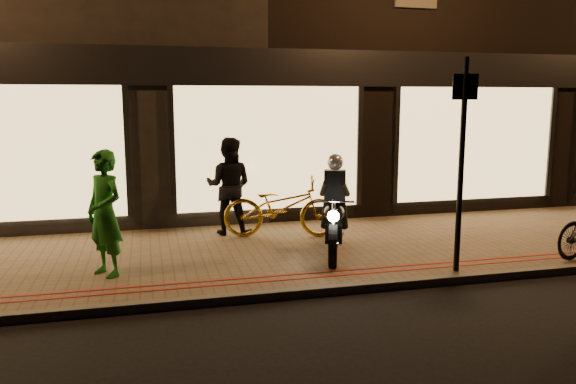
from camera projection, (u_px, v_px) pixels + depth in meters
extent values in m
plane|color=black|center=(334.00, 296.00, 7.37)|extent=(90.00, 90.00, 0.00)
cube|color=brown|center=(295.00, 252.00, 9.27)|extent=(50.00, 4.00, 0.12)
cube|color=#59544C|center=(333.00, 290.00, 7.41)|extent=(50.00, 0.14, 0.12)
cube|color=maroon|center=(324.00, 276.00, 7.78)|extent=(50.00, 0.06, 0.01)
cube|color=maroon|center=(319.00, 272.00, 7.97)|extent=(50.00, 0.06, 0.01)
cube|color=black|center=(429.00, 42.00, 16.74)|extent=(12.00, 10.00, 8.50)
cube|color=black|center=(269.00, 67.00, 10.63)|extent=(48.00, 0.12, 0.70)
cube|color=#F6CE7B|center=(18.00, 154.00, 9.78)|extent=(3.60, 0.06, 2.38)
cube|color=#F6CE7B|center=(269.00, 148.00, 10.88)|extent=(3.60, 0.06, 2.38)
cube|color=#F6CE7B|center=(475.00, 144.00, 11.97)|extent=(3.60, 0.06, 2.38)
cylinder|color=black|center=(333.00, 246.00, 8.18)|extent=(0.33, 0.64, 0.64)
cylinder|color=black|center=(335.00, 226.00, 9.46)|extent=(0.33, 0.64, 0.64)
cylinder|color=silver|center=(333.00, 246.00, 8.18)|extent=(0.18, 0.18, 0.14)
cylinder|color=silver|center=(335.00, 226.00, 9.46)|extent=(0.18, 0.18, 0.14)
cube|color=black|center=(334.00, 229.00, 8.86)|extent=(0.49, 0.75, 0.30)
ellipsoid|color=black|center=(334.00, 213.00, 8.68)|extent=(0.48, 0.58, 0.29)
cube|color=black|center=(335.00, 207.00, 9.10)|extent=(0.40, 0.59, 0.09)
cylinder|color=silver|center=(334.00, 202.00, 8.23)|extent=(0.57, 0.24, 0.03)
cylinder|color=silver|center=(333.00, 225.00, 8.18)|extent=(0.16, 0.32, 0.71)
sphere|color=white|center=(333.00, 216.00, 8.02)|extent=(0.22, 0.22, 0.17)
cylinder|color=silver|center=(342.00, 230.00, 9.30)|extent=(0.26, 0.54, 0.07)
cube|color=black|center=(335.00, 187.00, 8.92)|extent=(0.39, 0.32, 0.55)
sphere|color=silver|center=(335.00, 162.00, 8.79)|extent=(0.33, 0.33, 0.26)
cylinder|color=black|center=(324.00, 188.00, 8.61)|extent=(0.21, 0.61, 0.34)
cylinder|color=black|center=(345.00, 189.00, 8.58)|extent=(0.36, 0.57, 0.34)
cylinder|color=black|center=(326.00, 215.00, 8.96)|extent=(0.13, 0.27, 0.46)
cylinder|color=black|center=(343.00, 216.00, 8.94)|extent=(0.26, 0.28, 0.46)
cylinder|color=black|center=(461.00, 167.00, 7.81)|extent=(0.09, 0.09, 3.00)
cube|color=black|center=(465.00, 87.00, 7.63)|extent=(0.35, 0.10, 0.35)
imported|color=#BF8C21|center=(281.00, 207.00, 9.97)|extent=(2.17, 1.18, 1.08)
imported|color=#1E721F|center=(105.00, 213.00, 7.72)|extent=(0.73, 0.76, 1.76)
imported|color=black|center=(229.00, 186.00, 10.15)|extent=(1.04, 0.93, 1.76)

